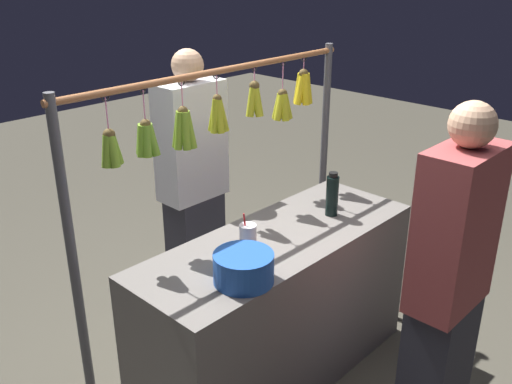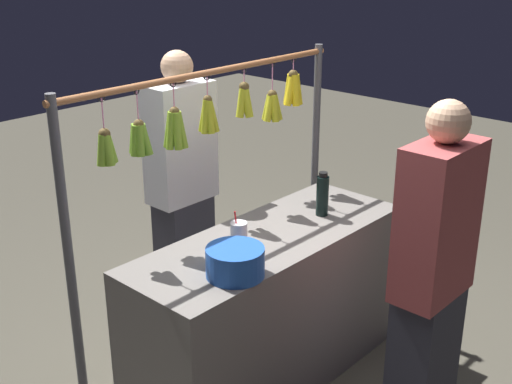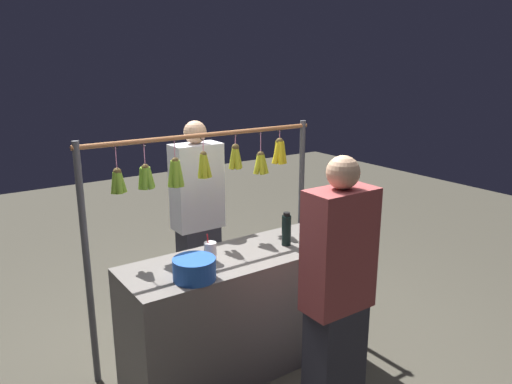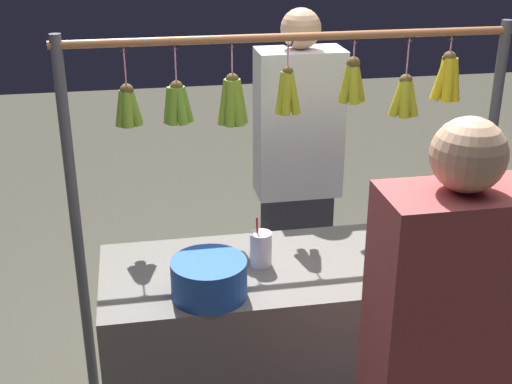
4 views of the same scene
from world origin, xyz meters
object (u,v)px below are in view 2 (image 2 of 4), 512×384
drink_cup (239,235)px  vendor_person (182,194)px  blue_bucket (235,262)px  water_bottle (322,195)px  customer_person (431,287)px

drink_cup → vendor_person: (-0.32, -0.77, -0.08)m
vendor_person → drink_cup: bearing=67.3°
blue_bucket → vendor_person: bearing=-119.3°
water_bottle → vendor_person: bearing=-72.0°
water_bottle → customer_person: customer_person is taller
blue_bucket → vendor_person: (-0.53, -0.95, -0.09)m
water_bottle → blue_bucket: size_ratio=0.93×
customer_person → blue_bucket: bearing=-50.9°
drink_cup → customer_person: size_ratio=0.12×
blue_bucket → drink_cup: bearing=-139.4°
water_bottle → vendor_person: size_ratio=0.15×
water_bottle → blue_bucket: (0.80, 0.13, -0.05)m
drink_cup → water_bottle: bearing=175.3°
customer_person → water_bottle: bearing=-108.4°
blue_bucket → drink_cup: size_ratio=1.38×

